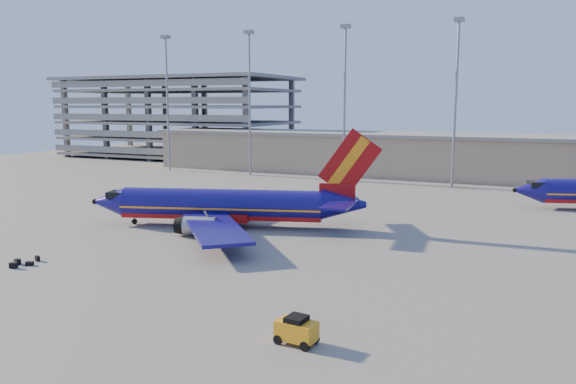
# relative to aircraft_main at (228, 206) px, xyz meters

# --- Properties ---
(ground) EXTENTS (220.00, 220.00, 0.00)m
(ground) POSITION_rel_aircraft_main_xyz_m (4.13, -1.55, -2.49)
(ground) COLOR slate
(ground) RESTS_ON ground
(terminal_building) EXTENTS (122.00, 16.00, 8.50)m
(terminal_building) POSITION_rel_aircraft_main_xyz_m (14.13, 56.45, 1.83)
(terminal_building) COLOR gray
(terminal_building) RESTS_ON ground
(parking_garage) EXTENTS (62.00, 32.00, 21.40)m
(parking_garage) POSITION_rel_aircraft_main_xyz_m (-57.87, 72.50, 9.24)
(parking_garage) COLOR slate
(parking_garage) RESTS_ON ground
(light_mast_row) EXTENTS (101.60, 1.60, 28.65)m
(light_mast_row) POSITION_rel_aircraft_main_xyz_m (9.13, 44.45, 15.06)
(light_mast_row) COLOR gray
(light_mast_row) RESTS_ON ground
(aircraft_main) EXTENTS (33.46, 31.69, 11.66)m
(aircraft_main) POSITION_rel_aircraft_main_xyz_m (0.00, 0.00, 0.00)
(aircraft_main) COLOR navy
(aircraft_main) RESTS_ON ground
(baggage_tug) EXTENTS (2.58, 1.73, 1.75)m
(baggage_tug) POSITION_rel_aircraft_main_xyz_m (20.31, -26.73, -1.58)
(baggage_tug) COLOR orange
(baggage_tug) RESTS_ON ground
(luggage_pile) EXTENTS (2.16, 3.06, 0.51)m
(luggage_pile) POSITION_rel_aircraft_main_xyz_m (-8.88, -21.49, -2.26)
(luggage_pile) COLOR black
(luggage_pile) RESTS_ON ground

